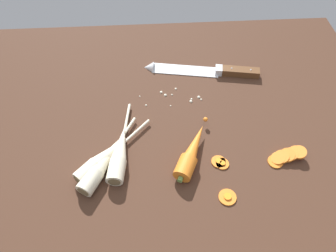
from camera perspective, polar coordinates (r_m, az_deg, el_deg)
The scene contains 11 objects.
ground_plane at distance 83.62cm, azimuth -0.08°, elevation -0.39°, with size 120.00×90.00×4.00cm, color #42281C.
chefs_knife at distance 95.82cm, azimuth 5.75°, elevation 10.19°, with size 34.77×9.28×4.18cm.
whole_carrot at distance 74.49cm, azimuth 4.36°, elevation -4.84°, with size 10.44×18.19×4.20cm.
parsnip_front at distance 74.29cm, azimuth -12.06°, elevation -6.88°, with size 13.22×21.96×4.00cm.
parsnip_mid_left at distance 75.24cm, azimuth -8.84°, elevation -4.87°, with size 5.81×24.16×4.00cm.
parsnip_mid_right at distance 75.05cm, azimuth -11.76°, elevation -5.86°, with size 17.91×18.76×4.00cm.
carrot_slice_stack at distance 80.21cm, azimuth 20.94°, elevation -5.14°, with size 9.30×5.00×3.05cm.
carrot_slice_stray_near at distance 71.89cm, azimuth 10.87°, elevation -12.64°, with size 3.99×3.99×0.70cm.
carrot_slice_stray_mid at distance 75.96cm, azimuth 9.27°, elevation -6.41°, with size 3.47×3.47×0.70cm.
carrot_slice_stray_far at distance 75.81cm, azimuth 9.96°, elevation -6.77°, with size 3.17×3.17×0.70cm.
mince_crumbs at distance 88.06cm, azimuth 1.92°, elevation 5.51°, with size 17.74×6.99×0.88cm.
Camera 1 is at (-3.00, -50.67, 64.45)cm, focal length 33.22 mm.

